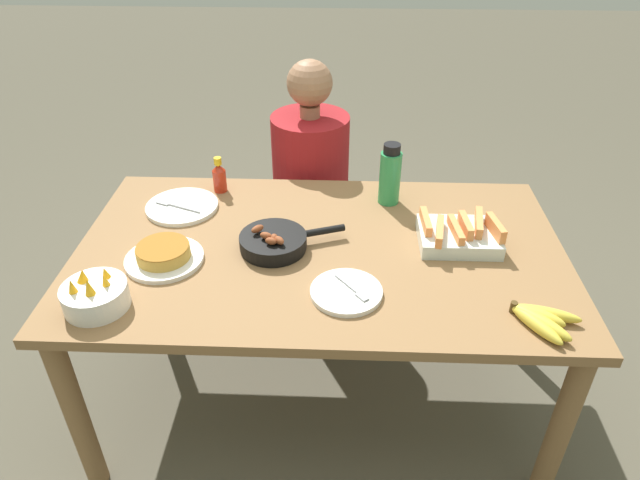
{
  "coord_description": "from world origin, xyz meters",
  "views": [
    {
      "loc": [
        0.06,
        -1.57,
        1.81
      ],
      "look_at": [
        0.0,
        0.0,
        0.74
      ],
      "focal_mm": 32.0,
      "sensor_mm": 36.0,
      "label": 1
    }
  ],
  "objects": [
    {
      "name": "ground_plane",
      "position": [
        0.0,
        0.0,
        0.0
      ],
      "size": [
        14.0,
        14.0,
        0.0
      ],
      "primitive_type": "plane",
      "color": "#565142"
    },
    {
      "name": "dining_table",
      "position": [
        0.0,
        0.0,
        0.63
      ],
      "size": [
        1.63,
        0.95,
        0.71
      ],
      "color": "olive",
      "rests_on": "ground_plane"
    },
    {
      "name": "banana_bunch",
      "position": [
        0.63,
        -0.35,
        0.73
      ],
      "size": [
        0.2,
        0.18,
        0.04
      ],
      "color": "gold",
      "rests_on": "dining_table"
    },
    {
      "name": "melon_tray",
      "position": [
        0.47,
        0.05,
        0.75
      ],
      "size": [
        0.27,
        0.21,
        0.1
      ],
      "color": "silver",
      "rests_on": "dining_table"
    },
    {
      "name": "skillet",
      "position": [
        -0.15,
        -0.01,
        0.74
      ],
      "size": [
        0.35,
        0.22,
        0.08
      ],
      "rotation": [
        0.0,
        0.0,
        0.34
      ],
      "color": "black",
      "rests_on": "dining_table"
    },
    {
      "name": "frittata_plate_center",
      "position": [
        -0.5,
        -0.1,
        0.74
      ],
      "size": [
        0.25,
        0.25,
        0.06
      ],
      "color": "white",
      "rests_on": "dining_table"
    },
    {
      "name": "empty_plate_near_front",
      "position": [
        0.09,
        -0.24,
        0.72
      ],
      "size": [
        0.22,
        0.22,
        0.02
      ],
      "color": "white",
      "rests_on": "dining_table"
    },
    {
      "name": "empty_plate_far_left",
      "position": [
        -0.52,
        0.23,
        0.72
      ],
      "size": [
        0.27,
        0.27,
        0.02
      ],
      "color": "white",
      "rests_on": "dining_table"
    },
    {
      "name": "fruit_bowl_mango",
      "position": [
        -0.64,
        -0.33,
        0.75
      ],
      "size": [
        0.19,
        0.19,
        0.12
      ],
      "color": "white",
      "rests_on": "dining_table"
    },
    {
      "name": "water_bottle",
      "position": [
        0.25,
        0.32,
        0.83
      ],
      "size": [
        0.08,
        0.08,
        0.24
      ],
      "color": "#2D9351",
      "rests_on": "dining_table"
    },
    {
      "name": "hot_sauce_bottle",
      "position": [
        -0.4,
        0.37,
        0.78
      ],
      "size": [
        0.05,
        0.05,
        0.14
      ],
      "color": "#B72814",
      "rests_on": "dining_table"
    },
    {
      "name": "person_figure",
      "position": [
        -0.07,
        0.69,
        0.46
      ],
      "size": [
        0.37,
        0.37,
        1.14
      ],
      "color": "black",
      "rests_on": "ground_plane"
    }
  ]
}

